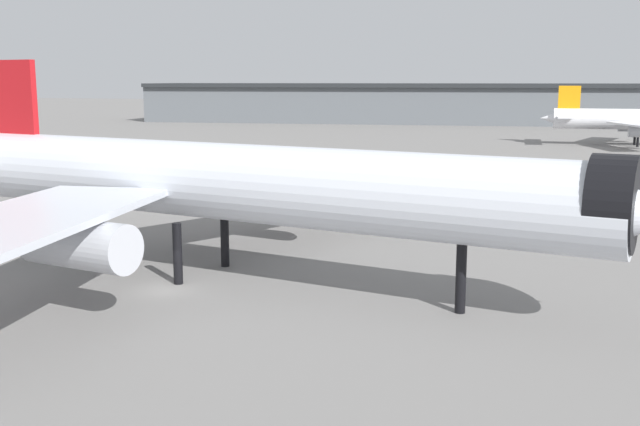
% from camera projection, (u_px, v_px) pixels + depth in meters
% --- Properties ---
extents(ground, '(900.00, 900.00, 0.00)m').
position_uv_depth(ground, '(165.00, 290.00, 50.79)').
color(ground, slate).
extents(airliner_near_gate, '(58.39, 52.55, 15.55)m').
position_uv_depth(airliner_near_gate, '(226.00, 183.00, 52.59)').
color(airliner_near_gate, silver).
rests_on(airliner_near_gate, ground).
extents(terminal_building, '(242.53, 50.10, 21.21)m').
position_uv_depth(terminal_building, '(523.00, 103.00, 238.64)').
color(terminal_building, slate).
rests_on(terminal_building, ground).
extents(service_truck_front, '(3.73, 5.91, 3.00)m').
position_uv_depth(service_truck_front, '(375.00, 190.00, 85.57)').
color(service_truck_front, black).
rests_on(service_truck_front, ground).
extents(baggage_tug_wing, '(3.47, 3.34, 1.85)m').
position_uv_depth(baggage_tug_wing, '(457.00, 203.00, 80.29)').
color(baggage_tug_wing, black).
rests_on(baggage_tug_wing, ground).
extents(baggage_cart_trailing, '(2.43, 2.73, 1.82)m').
position_uv_depth(baggage_cart_trailing, '(195.00, 192.00, 88.05)').
color(baggage_cart_trailing, black).
rests_on(baggage_cart_trailing, ground).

